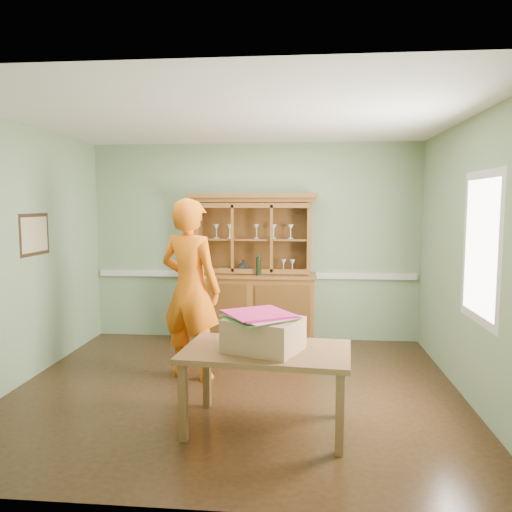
# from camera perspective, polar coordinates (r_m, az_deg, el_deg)

# --- Properties ---
(floor) EXTENTS (4.50, 4.50, 0.00)m
(floor) POSITION_cam_1_polar(r_m,az_deg,el_deg) (5.25, -2.36, -15.04)
(floor) COLOR #3F2614
(floor) RESTS_ON ground
(ceiling) EXTENTS (4.50, 4.50, 0.00)m
(ceiling) POSITION_cam_1_polar(r_m,az_deg,el_deg) (4.96, -2.50, 15.45)
(ceiling) COLOR white
(ceiling) RESTS_ON wall_back
(wall_back) EXTENTS (4.50, 0.00, 4.50)m
(wall_back) POSITION_cam_1_polar(r_m,az_deg,el_deg) (6.91, -0.18, 1.58)
(wall_back) COLOR gray
(wall_back) RESTS_ON floor
(wall_left) EXTENTS (0.00, 4.00, 4.00)m
(wall_left) POSITION_cam_1_polar(r_m,az_deg,el_deg) (5.69, -25.51, 0.03)
(wall_left) COLOR gray
(wall_left) RESTS_ON floor
(wall_right) EXTENTS (0.00, 4.00, 4.00)m
(wall_right) POSITION_cam_1_polar(r_m,az_deg,el_deg) (5.13, 23.32, -0.47)
(wall_right) COLOR gray
(wall_right) RESTS_ON floor
(wall_front) EXTENTS (4.50, 0.00, 4.50)m
(wall_front) POSITION_cam_1_polar(r_m,az_deg,el_deg) (2.98, -7.67, -4.43)
(wall_front) COLOR gray
(wall_front) RESTS_ON floor
(chair_rail) EXTENTS (4.41, 0.05, 0.08)m
(chair_rail) POSITION_cam_1_polar(r_m,az_deg,el_deg) (6.93, -0.19, -2.15)
(chair_rail) COLOR silver
(chair_rail) RESTS_ON wall_back
(framed_map) EXTENTS (0.03, 0.60, 0.46)m
(framed_map) POSITION_cam_1_polar(r_m,az_deg,el_deg) (5.92, -23.94, 2.25)
(framed_map) COLOR #302013
(framed_map) RESTS_ON wall_left
(window_panel) EXTENTS (0.03, 0.96, 1.36)m
(window_panel) POSITION_cam_1_polar(r_m,az_deg,el_deg) (4.83, 24.25, 0.90)
(window_panel) COLOR silver
(window_panel) RESTS_ON wall_right
(china_hutch) EXTENTS (1.71, 0.57, 2.02)m
(china_hutch) POSITION_cam_1_polar(r_m,az_deg,el_deg) (6.76, -0.37, -3.98)
(china_hutch) COLOR brown
(china_hutch) RESTS_ON floor
(dining_table) EXTENTS (1.44, 0.94, 0.69)m
(dining_table) POSITION_cam_1_polar(r_m,az_deg,el_deg) (4.23, 1.19, -11.62)
(dining_table) COLOR brown
(dining_table) RESTS_ON floor
(cardboard_box) EXTENTS (0.70, 0.64, 0.27)m
(cardboard_box) POSITION_cam_1_polar(r_m,az_deg,el_deg) (4.13, 0.86, -8.93)
(cardboard_box) COLOR #9C7050
(cardboard_box) RESTS_ON dining_table
(kite_stack) EXTENTS (0.67, 0.67, 0.04)m
(kite_stack) POSITION_cam_1_polar(r_m,az_deg,el_deg) (4.11, 0.47, -6.77)
(kite_stack) COLOR green
(kite_stack) RESTS_ON cardboard_box
(person) EXTENTS (0.83, 0.69, 1.94)m
(person) POSITION_cam_1_polar(r_m,az_deg,el_deg) (5.41, -7.51, -3.76)
(person) COLOR orange
(person) RESTS_ON floor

